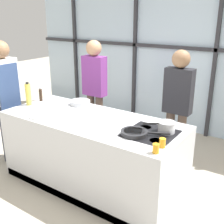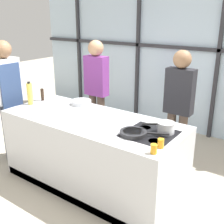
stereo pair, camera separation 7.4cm
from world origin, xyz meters
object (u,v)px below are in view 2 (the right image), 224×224
(spectator_center_left, at_px, (179,103))
(oil_bottle, at_px, (30,94))
(chef, at_px, (8,92))
(spectator_far_left, at_px, (96,86))
(juice_glass_near, at_px, (154,149))
(juice_glass_far, at_px, (161,143))
(frying_pan, at_px, (134,133))
(mixing_bowl, at_px, (81,102))
(pepper_grinder, at_px, (42,94))
(saucepan, at_px, (166,127))
(white_plate, at_px, (40,116))

(spectator_center_left, xyz_separation_m, oil_bottle, (-1.74, -1.05, 0.08))
(chef, xyz_separation_m, spectator_center_left, (2.14, 1.11, -0.05))
(spectator_far_left, distance_m, juice_glass_near, 2.20)
(spectator_center_left, bearing_deg, juice_glass_far, 105.50)
(chef, distance_m, spectator_center_left, 2.41)
(frying_pan, xyz_separation_m, mixing_bowl, (-1.14, 0.47, 0.01))
(frying_pan, height_order, pepper_grinder, pepper_grinder)
(pepper_grinder, height_order, juice_glass_far, pepper_grinder)
(saucepan, distance_m, white_plate, 1.54)
(spectator_center_left, distance_m, juice_glass_far, 1.26)
(spectator_center_left, height_order, juice_glass_far, spectator_center_left)
(spectator_far_left, relative_size, oil_bottle, 5.38)
(spectator_center_left, height_order, mixing_bowl, spectator_center_left)
(mixing_bowl, bearing_deg, juice_glass_near, -25.57)
(oil_bottle, height_order, juice_glass_far, oil_bottle)
(spectator_center_left, xyz_separation_m, juice_glass_far, (0.34, -1.21, -0.03))
(spectator_far_left, relative_size, juice_glass_near, 19.11)
(spectator_center_left, xyz_separation_m, juice_glass_near, (0.34, -1.35, -0.03))
(frying_pan, xyz_separation_m, white_plate, (-1.24, -0.19, -0.02))
(pepper_grinder, bearing_deg, white_plate, -43.94)
(saucepan, height_order, oil_bottle, oil_bottle)
(oil_bottle, bearing_deg, pepper_grinder, 92.54)
(mixing_bowl, height_order, juice_glass_far, juice_glass_far)
(chef, xyz_separation_m, white_plate, (0.88, -0.18, -0.11))
(saucepan, bearing_deg, frying_pan, -134.52)
(spectator_far_left, bearing_deg, frying_pan, 141.26)
(mixing_bowl, distance_m, juice_glass_near, 1.66)
(pepper_grinder, bearing_deg, spectator_far_left, 67.09)
(spectator_center_left, relative_size, juice_glass_near, 18.55)
(frying_pan, relative_size, white_plate, 1.94)
(spectator_far_left, distance_m, oil_bottle, 1.10)
(juice_glass_near, height_order, juice_glass_far, same)
(juice_glass_near, bearing_deg, frying_pan, 145.35)
(oil_bottle, bearing_deg, saucepan, 5.40)
(juice_glass_near, relative_size, juice_glass_far, 1.00)
(chef, xyz_separation_m, saucepan, (2.36, 0.25, -0.06))
(chef, bearing_deg, white_plate, 78.53)
(oil_bottle, bearing_deg, frying_pan, -2.02)
(spectator_center_left, xyz_separation_m, mixing_bowl, (-1.16, -0.64, -0.04))
(spectator_far_left, xyz_separation_m, mixing_bowl, (0.24, -0.64, -0.07))
(mixing_bowl, xyz_separation_m, oil_bottle, (-0.57, -0.41, 0.12))
(white_plate, bearing_deg, spectator_center_left, 45.75)
(saucepan, xyz_separation_m, juice_glass_near, (0.12, -0.49, -0.02))
(frying_pan, bearing_deg, mixing_bowl, 157.63)
(spectator_center_left, bearing_deg, juice_glass_near, 103.96)
(oil_bottle, distance_m, juice_glass_near, 2.10)
(spectator_far_left, xyz_separation_m, saucepan, (1.62, -0.86, -0.04))
(white_plate, height_order, pepper_grinder, pepper_grinder)
(spectator_center_left, bearing_deg, white_plate, 45.75)
(oil_bottle, bearing_deg, juice_glass_near, -8.46)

